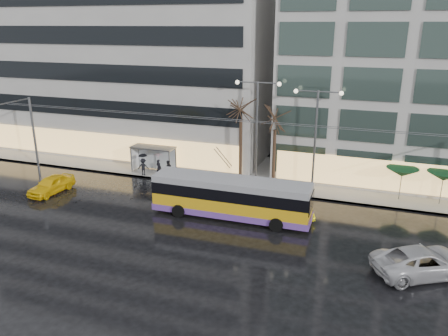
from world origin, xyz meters
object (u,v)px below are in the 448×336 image
at_px(trolleybus, 231,199).
at_px(street_lamp_near, 257,119).
at_px(taxi_a, 51,185).
at_px(bus_shelter, 151,153).

distance_m(trolleybus, street_lamp_near, 8.59).
bearing_deg(street_lamp_near, taxi_a, -154.14).
bearing_deg(trolleybus, bus_shelter, 145.54).
xyz_separation_m(trolleybus, taxi_a, (-15.94, -0.37, -0.73)).
height_order(bus_shelter, street_lamp_near, street_lamp_near).
height_order(trolleybus, bus_shelter, trolleybus).
height_order(bus_shelter, taxi_a, bus_shelter).
relative_size(trolleybus, bus_shelter, 2.81).
bearing_deg(street_lamp_near, bus_shelter, -179.37).
distance_m(bus_shelter, street_lamp_near, 11.14).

